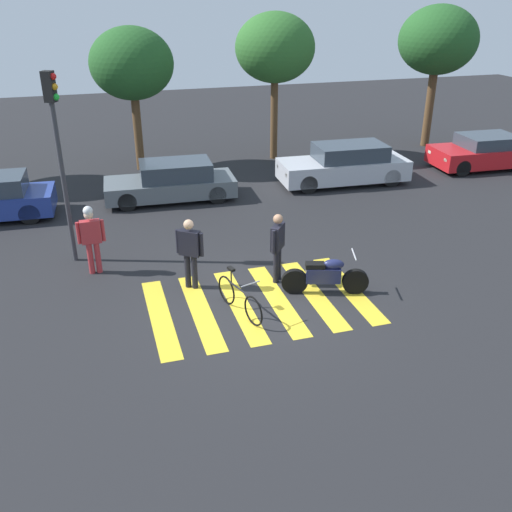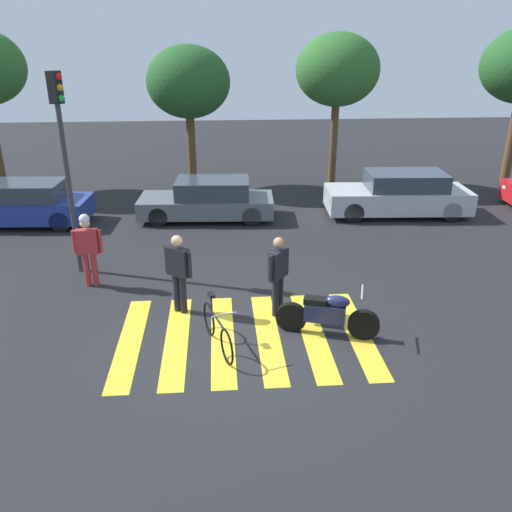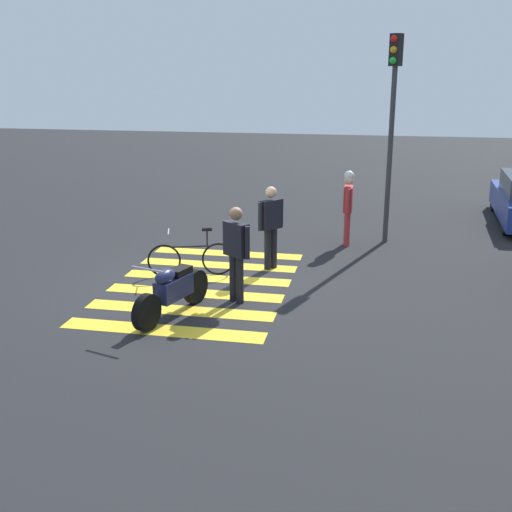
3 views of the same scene
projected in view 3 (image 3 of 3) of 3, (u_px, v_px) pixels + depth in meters
ground_plane at (201, 285)px, 12.30m from camera, size 60.00×60.00×0.00m
police_motorcycle at (172, 291)px, 10.66m from camera, size 1.99×0.85×1.03m
leaning_bicycle at (192, 258)px, 12.77m from camera, size 0.64×1.70×1.00m
officer_on_foot at (236, 248)px, 11.15m from camera, size 0.46×0.57×1.74m
officer_by_motorcycle at (271, 222)px, 13.05m from camera, size 0.58×0.46×1.75m
pedestrian_bystander at (348, 203)px, 14.82m from camera, size 0.67×0.24×1.78m
crosswalk_stripes at (201, 285)px, 12.29m from camera, size 4.95×3.37×0.01m
traffic_light_pole at (392, 108)px, 14.49m from camera, size 0.36×0.32×4.80m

